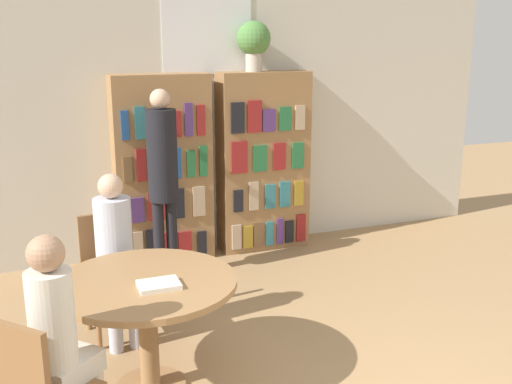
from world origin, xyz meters
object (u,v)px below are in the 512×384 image
(bookshelf_left, at_px, (163,170))
(chair_left_side, at_px, (111,268))
(seated_reader_left, at_px, (116,249))
(seated_reader_right, at_px, (61,337))
(librarian_standing, at_px, (163,168))
(reading_table, at_px, (147,301))
(bookshelf_right, at_px, (263,162))
(flower_vase, at_px, (254,41))

(bookshelf_left, bearing_deg, chair_left_side, -117.35)
(bookshelf_left, xyz_separation_m, seated_reader_left, (-0.68, -1.53, -0.20))
(seated_reader_right, relative_size, librarian_standing, 0.72)
(bookshelf_left, distance_m, seated_reader_right, 2.94)
(reading_table, height_order, chair_left_side, chair_left_side)
(bookshelf_right, relative_size, chair_left_side, 2.03)
(bookshelf_left, distance_m, chair_left_side, 1.58)
(bookshelf_right, bearing_deg, seated_reader_left, -138.43)
(seated_reader_left, bearing_deg, chair_left_side, -90.00)
(bookshelf_right, distance_m, flower_vase, 1.21)
(seated_reader_left, relative_size, seated_reader_right, 0.99)
(seated_reader_left, distance_m, seated_reader_right, 1.26)
(flower_vase, xyz_separation_m, seated_reader_left, (-1.63, -1.54, -1.41))
(reading_table, relative_size, seated_reader_left, 0.89)
(bookshelf_left, height_order, reading_table, bookshelf_left)
(reading_table, distance_m, seated_reader_right, 0.71)
(flower_vase, relative_size, seated_reader_right, 0.39)
(flower_vase, distance_m, reading_table, 3.12)
(bookshelf_left, xyz_separation_m, bookshelf_right, (1.05, 0.00, 0.00))
(librarian_standing, bearing_deg, bookshelf_right, 23.46)
(chair_left_side, bearing_deg, bookshelf_right, -148.61)
(reading_table, height_order, seated_reader_right, seated_reader_right)
(seated_reader_left, xyz_separation_m, librarian_standing, (0.58, 1.03, 0.34))
(seated_reader_left, distance_m, librarian_standing, 1.23)
(flower_vase, xyz_separation_m, chair_left_side, (-1.65, -1.36, -1.61))
(bookshelf_left, bearing_deg, flower_vase, 0.28)
(bookshelf_right, bearing_deg, bookshelf_left, -180.00)
(bookshelf_left, relative_size, seated_reader_right, 1.46)
(bookshelf_left, relative_size, flower_vase, 3.76)
(reading_table, bearing_deg, chair_left_side, 96.35)
(bookshelf_right, distance_m, chair_left_side, 2.25)
(seated_reader_right, bearing_deg, reading_table, 90.00)
(bookshelf_right, xyz_separation_m, reading_table, (-1.65, -2.24, -0.31))
(bookshelf_right, xyz_separation_m, flower_vase, (-0.10, 0.00, 1.21))
(reading_table, distance_m, chair_left_side, 0.90)
(bookshelf_left, height_order, flower_vase, flower_vase)
(seated_reader_left, relative_size, librarian_standing, 0.72)
(bookshelf_left, relative_size, seated_reader_left, 1.47)
(bookshelf_right, relative_size, librarian_standing, 1.05)
(bookshelf_right, xyz_separation_m, librarian_standing, (-1.15, -0.50, 0.13))
(bookshelf_left, height_order, bookshelf_right, same)
(librarian_standing, bearing_deg, chair_left_side, -124.91)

